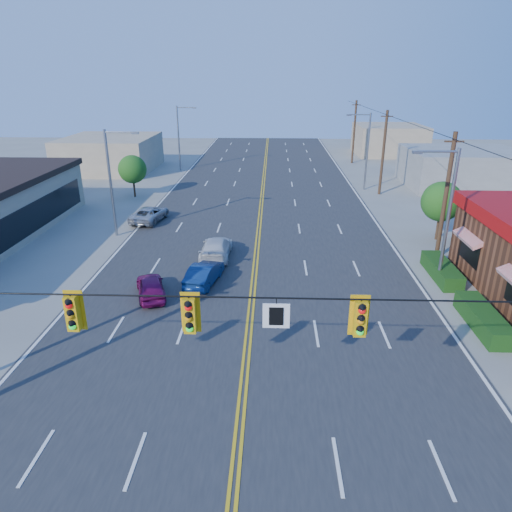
{
  "coord_description": "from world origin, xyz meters",
  "views": [
    {
      "loc": [
        1.05,
        -11.07,
        11.65
      ],
      "look_at": [
        0.18,
        12.56,
        2.2
      ],
      "focal_mm": 32.0,
      "sensor_mm": 36.0,
      "label": 1
    }
  ],
  "objects_px": {
    "car_magenta": "(151,287)",
    "car_silver": "(150,215)",
    "car_white": "(216,249)",
    "car_blue": "(204,275)",
    "signal_span": "(229,333)"
  },
  "relations": [
    {
      "from": "signal_span",
      "to": "car_white",
      "type": "distance_m",
      "value": 18.27
    },
    {
      "from": "car_magenta",
      "to": "car_silver",
      "type": "relative_size",
      "value": 0.79
    },
    {
      "from": "car_white",
      "to": "car_silver",
      "type": "relative_size",
      "value": 1.03
    },
    {
      "from": "car_blue",
      "to": "car_magenta",
      "type": "bearing_deg",
      "value": 44.15
    },
    {
      "from": "car_magenta",
      "to": "signal_span",
      "type": "bearing_deg",
      "value": 96.5
    },
    {
      "from": "signal_span",
      "to": "car_silver",
      "type": "relative_size",
      "value": 5.34
    },
    {
      "from": "signal_span",
      "to": "car_white",
      "type": "relative_size",
      "value": 5.18
    },
    {
      "from": "car_blue",
      "to": "car_white",
      "type": "bearing_deg",
      "value": -82.02
    },
    {
      "from": "car_magenta",
      "to": "car_blue",
      "type": "height_order",
      "value": "car_blue"
    },
    {
      "from": "signal_span",
      "to": "car_white",
      "type": "bearing_deg",
      "value": 98.37
    },
    {
      "from": "signal_span",
      "to": "car_magenta",
      "type": "height_order",
      "value": "signal_span"
    },
    {
      "from": "car_blue",
      "to": "car_white",
      "type": "relative_size",
      "value": 0.82
    },
    {
      "from": "car_silver",
      "to": "signal_span",
      "type": "bearing_deg",
      "value": 118.9
    },
    {
      "from": "car_magenta",
      "to": "car_white",
      "type": "height_order",
      "value": "car_white"
    },
    {
      "from": "signal_span",
      "to": "car_blue",
      "type": "bearing_deg",
      "value": 101.8
    }
  ]
}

